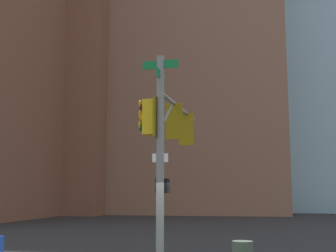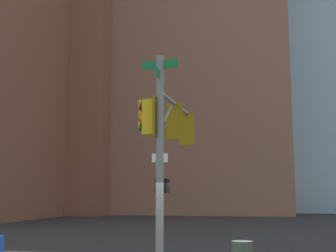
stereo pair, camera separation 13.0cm
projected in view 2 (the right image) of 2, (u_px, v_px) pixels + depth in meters
The scene contains 3 objects.
signal_pole_assembly at pixel (169, 135), 13.87m from camera, with size 1.14×5.33×6.10m.
building_brick_midblock at pixel (183, 48), 54.89m from camera, with size 23.71×15.99×39.16m, color #845B47.
building_brick_farside at pixel (54, 30), 57.28m from camera, with size 19.89×18.78×45.17m, color brown.
Camera 2 is at (-2.49, 12.30, 2.23)m, focal length 48.50 mm.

